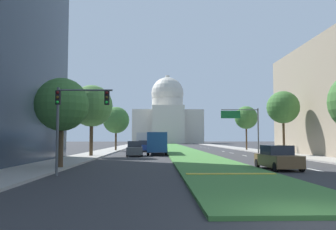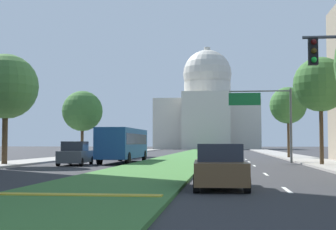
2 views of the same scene
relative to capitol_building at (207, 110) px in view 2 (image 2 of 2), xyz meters
The scene contains 17 objects.
ground_plane 69.15m from the capitol_building, 90.00° to the right, with size 303.77×303.77×0.00m, color #333335.
grass_median 75.97m from the capitol_building, 90.00° to the right, with size 5.74×124.27×0.14m, color #427A38.
median_curb_nose 127.03m from the capitol_building, 90.00° to the right, with size 5.16×0.50×0.04m, color gold.
lane_dashes_right 90.84m from the capitol_building, 85.72° to the right, with size 0.16×65.85×0.01m.
sidewalk_left 83.76m from the capitol_building, 98.73° to the right, with size 4.00×124.27×0.15m, color #9E9991.
sidewalk_right 83.76m from the capitol_building, 81.27° to the right, with size 4.00×124.27×0.15m, color #9E9991.
capitol_building is the anchor object (origin of this frame).
overhead_guide_sign 97.40m from the capitol_building, 85.12° to the right, with size 5.50×0.20×6.50m.
street_tree_left_mid 105.94m from the capitol_building, 96.54° to the right, with size 4.95×4.95×8.51m.
street_tree_right_mid 103.94m from the capitol_building, 83.54° to the right, with size 4.09×4.09×8.16m.
street_tree_left_far 87.46m from the capitol_building, 97.47° to the right, with size 4.55×4.55×7.59m.
street_tree_right_far 86.22m from the capitol_building, 82.30° to the right, with size 4.05×4.05×7.88m.
sedan_lead_stopped 122.68m from the capitol_building, 88.00° to the right, with size 2.16×4.61×1.70m.
sedan_midblock 104.24m from the capitol_building, 93.89° to the right, with size 2.21×4.63×1.84m.
sedan_distant 88.89m from the capitol_building, 94.17° to the right, with size 2.12×4.30×1.82m.
box_truck_delivery 82.87m from the capitol_building, 94.71° to the right, with size 2.40×6.40×3.20m.
city_bus 98.94m from the capitol_building, 92.48° to the right, with size 2.62×11.00×2.95m.
Camera 2 is at (4.41, -4.31, 1.75)m, focal length 53.80 mm.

